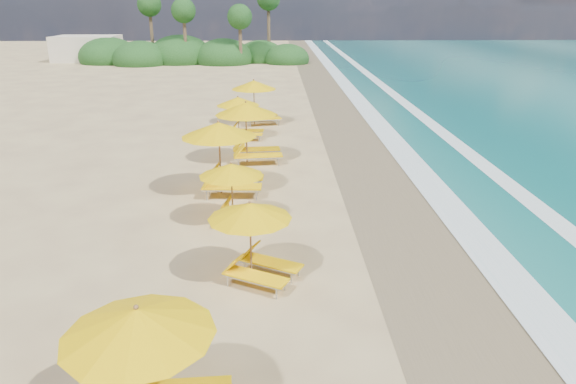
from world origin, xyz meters
The scene contains 12 objects.
ground centered at (0.00, 0.00, 0.00)m, with size 160.00×160.00×0.00m, color #D2B77B.
wet_sand centered at (4.00, 0.00, 0.01)m, with size 4.00×160.00×0.01m, color olive.
surf_foam centered at (6.70, 0.00, 0.03)m, with size 4.00×160.00×0.01m.
station_2 centered at (-2.26, -7.93, 1.33)m, with size 2.66×2.48×2.38m.
station_3 centered at (-0.85, -3.07, 1.17)m, with size 2.77×2.77×2.09m.
station_4 centered at (-1.56, 0.47, 1.13)m, with size 2.21×2.06×2.01m.
station_5 centered at (-2.14, 3.23, 1.51)m, with size 2.96×2.75×2.69m.
station_6 centered at (-1.39, 7.12, 1.49)m, with size 3.02×2.84×2.65m.
station_7 centered at (-2.03, 11.13, 1.22)m, with size 2.41×2.24×2.18m.
station_8 centered at (-1.35, 14.49, 1.42)m, with size 3.09×2.98×2.53m.
treeline centered at (-9.94, 45.51, 1.00)m, with size 25.80×8.80×9.74m.
beach_building centered at (-22.00, 48.00, 1.40)m, with size 7.00×5.00×2.80m, color beige.
Camera 1 is at (-0.36, -14.59, 6.58)m, focal length 32.45 mm.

